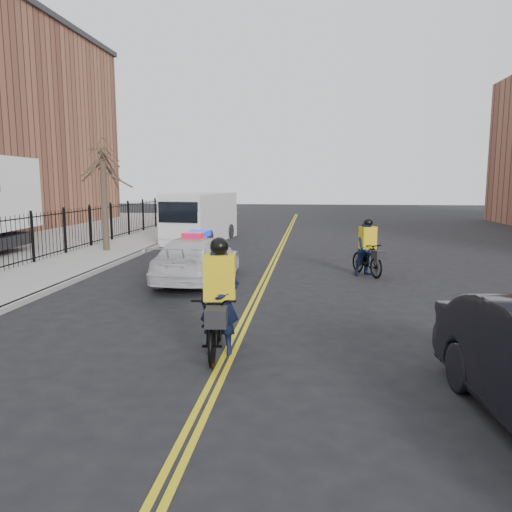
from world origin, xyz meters
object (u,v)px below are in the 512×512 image
Objects in this scene: cyclist_near at (220,314)px; cyclist_far at (367,253)px; cargo_van at (200,218)px; police_cruiser at (197,259)px.

cyclist_near is 1.15× the size of cyclist_far.
cyclist_far is (3.55, 8.24, 0.01)m from cyclist_near.
cargo_van is 2.77× the size of cyclist_near.
cyclist_near is at bearing -67.91° from cargo_van.
police_cruiser is 2.53× the size of cyclist_far.
cyclist_near reaches higher than police_cruiser.
police_cruiser is at bearing 100.63° from cyclist_near.
police_cruiser is 2.20× the size of cyclist_near.
police_cruiser is 6.96m from cyclist_near.
cargo_van is at bearing 98.08° from cyclist_near.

